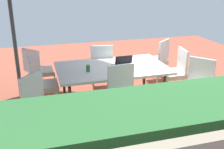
{
  "coord_description": "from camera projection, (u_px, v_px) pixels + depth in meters",
  "views": [
    {
      "loc": [
        1.28,
        4.45,
        2.28
      ],
      "look_at": [
        0.0,
        0.0,
        0.58
      ],
      "focal_mm": 43.6,
      "sensor_mm": 36.0,
      "label": 1
    }
  ],
  "objects": [
    {
      "name": "ground_plane",
      "position": [
        112.0,
        104.0,
        5.14
      ],
      "size": [
        10.0,
        10.0,
        0.02
      ],
      "primitive_type": "cube",
      "color": "#9E4C38"
    },
    {
      "name": "dining_table",
      "position": [
        112.0,
        69.0,
        4.9
      ],
      "size": [
        1.96,
        1.21,
        0.73
      ],
      "color": "silver",
      "rests_on": "ground_plane"
    },
    {
      "name": "chair_north",
      "position": [
        124.0,
        94.0,
        4.22
      ],
      "size": [
        0.47,
        0.48,
        0.98
      ],
      "rotation": [
        0.0,
        0.0,
        3.23
      ],
      "color": "beige",
      "rests_on": "ground_plane"
    },
    {
      "name": "chair_northwest",
      "position": [
        197.0,
        85.0,
        4.56
      ],
      "size": [
        0.58,
        0.58,
        0.98
      ],
      "rotation": [
        0.0,
        0.0,
        2.26
      ],
      "color": "beige",
      "rests_on": "ground_plane"
    },
    {
      "name": "chair_southwest",
      "position": [
        157.0,
        58.0,
        6.0
      ],
      "size": [
        0.58,
        0.58,
        0.98
      ],
      "rotation": [
        0.0,
        0.0,
        0.66
      ],
      "color": "beige",
      "rests_on": "ground_plane"
    },
    {
      "name": "chair_south",
      "position": [
        101.0,
        64.0,
        5.62
      ],
      "size": [
        0.47,
        0.48,
        0.98
      ],
      "rotation": [
        0.0,
        0.0,
        -0.11
      ],
      "color": "beige",
      "rests_on": "ground_plane"
    },
    {
      "name": "chair_west",
      "position": [
        174.0,
        71.0,
        5.22
      ],
      "size": [
        0.49,
        0.48,
        0.98
      ],
      "rotation": [
        0.0,
        0.0,
        1.43
      ],
      "color": "beige",
      "rests_on": "ground_plane"
    },
    {
      "name": "chair_northeast",
      "position": [
        41.0,
        104.0,
        3.87
      ],
      "size": [
        0.59,
        0.59,
        0.98
      ],
      "rotation": [
        0.0,
        0.0,
        3.97
      ],
      "color": "beige",
      "rests_on": "ground_plane"
    },
    {
      "name": "chair_east",
      "position": [
        40.0,
        83.0,
        4.62
      ],
      "size": [
        0.48,
        0.46,
        0.98
      ],
      "rotation": [
        0.0,
        0.0,
        4.78
      ],
      "color": "beige",
      "rests_on": "ground_plane"
    },
    {
      "name": "chair_southeast",
      "position": [
        38.0,
        69.0,
        5.31
      ],
      "size": [
        0.59,
        0.58,
        0.98
      ],
      "rotation": [
        0.0,
        0.0,
        5.43
      ],
      "color": "beige",
      "rests_on": "ground_plane"
    },
    {
      "name": "laptop",
      "position": [
        122.0,
        63.0,
        4.92
      ],
      "size": [
        0.33,
        0.26,
        0.21
      ],
      "rotation": [
        0.0,
        0.0,
        0.05
      ],
      "color": "#B7B7BC",
      "rests_on": "dining_table"
    },
    {
      "name": "cup",
      "position": [
        88.0,
        68.0,
        4.62
      ],
      "size": [
        0.07,
        0.07,
        0.11
      ],
      "primitive_type": "cylinder",
      "color": "#286B33",
      "rests_on": "dining_table"
    }
  ]
}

